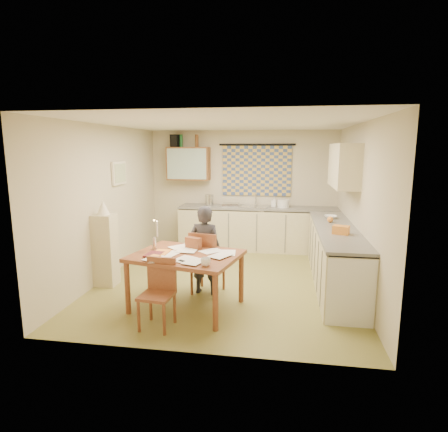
% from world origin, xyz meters
% --- Properties ---
extents(floor, '(4.00, 4.50, 0.02)m').
position_xyz_m(floor, '(0.00, 0.00, -0.01)').
color(floor, olive).
rests_on(floor, ground).
extents(ceiling, '(4.00, 4.50, 0.02)m').
position_xyz_m(ceiling, '(0.00, 0.00, 2.51)').
color(ceiling, white).
rests_on(ceiling, floor).
extents(wall_back, '(4.00, 0.02, 2.50)m').
position_xyz_m(wall_back, '(0.00, 2.26, 1.25)').
color(wall_back, beige).
rests_on(wall_back, floor).
extents(wall_front, '(4.00, 0.02, 2.50)m').
position_xyz_m(wall_front, '(0.00, -2.26, 1.25)').
color(wall_front, beige).
rests_on(wall_front, floor).
extents(wall_left, '(0.02, 4.50, 2.50)m').
position_xyz_m(wall_left, '(-2.01, 0.00, 1.25)').
color(wall_left, beige).
rests_on(wall_left, floor).
extents(wall_right, '(0.02, 4.50, 2.50)m').
position_xyz_m(wall_right, '(2.01, 0.00, 1.25)').
color(wall_right, beige).
rests_on(wall_right, floor).
extents(window_blind, '(1.45, 0.03, 1.05)m').
position_xyz_m(window_blind, '(0.30, 2.22, 1.65)').
color(window_blind, '#394E7D').
rests_on(window_blind, wall_back).
extents(curtain_rod, '(1.60, 0.04, 0.04)m').
position_xyz_m(curtain_rod, '(0.30, 2.20, 2.20)').
color(curtain_rod, black).
rests_on(curtain_rod, wall_back).
extents(wall_cabinet, '(0.90, 0.34, 0.70)m').
position_xyz_m(wall_cabinet, '(-1.15, 2.08, 1.80)').
color(wall_cabinet, brown).
rests_on(wall_cabinet, wall_back).
extents(wall_cabinet_glass, '(0.84, 0.02, 0.64)m').
position_xyz_m(wall_cabinet_glass, '(-1.15, 1.91, 1.80)').
color(wall_cabinet_glass, '#99B2A5').
rests_on(wall_cabinet_glass, wall_back).
extents(upper_cabinet_right, '(0.34, 1.30, 0.70)m').
position_xyz_m(upper_cabinet_right, '(1.83, 0.55, 1.85)').
color(upper_cabinet_right, '#C5B889').
rests_on(upper_cabinet_right, wall_right).
extents(framed_print, '(0.04, 0.50, 0.40)m').
position_xyz_m(framed_print, '(-1.97, 0.40, 1.70)').
color(framed_print, '#F1E8C8').
rests_on(framed_print, wall_left).
extents(print_canvas, '(0.01, 0.42, 0.32)m').
position_xyz_m(print_canvas, '(-1.95, 0.40, 1.70)').
color(print_canvas, silver).
rests_on(print_canvas, wall_left).
extents(counter_back, '(3.30, 0.62, 0.92)m').
position_xyz_m(counter_back, '(0.36, 1.95, 0.45)').
color(counter_back, '#C5B889').
rests_on(counter_back, floor).
extents(counter_right, '(0.62, 2.95, 0.92)m').
position_xyz_m(counter_right, '(1.70, 0.10, 0.45)').
color(counter_right, '#C5B889').
rests_on(counter_right, floor).
extents(stove, '(0.57, 0.57, 0.88)m').
position_xyz_m(stove, '(1.70, -1.11, 0.44)').
color(stove, white).
rests_on(stove, floor).
extents(sink, '(0.65, 0.58, 0.10)m').
position_xyz_m(sink, '(0.30, 1.95, 0.88)').
color(sink, silver).
rests_on(sink, counter_back).
extents(tap, '(0.04, 0.04, 0.28)m').
position_xyz_m(tap, '(0.30, 2.13, 1.06)').
color(tap, silver).
rests_on(tap, counter_back).
extents(dish_rack, '(0.36, 0.32, 0.06)m').
position_xyz_m(dish_rack, '(-0.21, 1.95, 0.95)').
color(dish_rack, silver).
rests_on(dish_rack, counter_back).
extents(kettle, '(0.21, 0.21, 0.24)m').
position_xyz_m(kettle, '(-0.67, 1.95, 1.04)').
color(kettle, silver).
rests_on(kettle, counter_back).
extents(mixing_bowl, '(0.28, 0.28, 0.16)m').
position_xyz_m(mixing_bowl, '(0.88, 1.95, 1.00)').
color(mixing_bowl, white).
rests_on(mixing_bowl, counter_back).
extents(soap_bottle, '(0.15, 0.15, 0.21)m').
position_xyz_m(soap_bottle, '(0.69, 2.00, 1.02)').
color(soap_bottle, white).
rests_on(soap_bottle, counter_back).
extents(bowl, '(0.25, 0.25, 0.05)m').
position_xyz_m(bowl, '(1.70, 0.84, 0.95)').
color(bowl, white).
rests_on(bowl, counter_right).
extents(orange_bag, '(0.26, 0.22, 0.12)m').
position_xyz_m(orange_bag, '(1.70, -0.37, 0.98)').
color(orange_bag, orange).
rests_on(orange_bag, counter_right).
extents(fruit_orange, '(0.10, 0.10, 0.10)m').
position_xyz_m(fruit_orange, '(1.65, 0.47, 0.97)').
color(fruit_orange, orange).
rests_on(fruit_orange, counter_right).
extents(speaker, '(0.20, 0.23, 0.26)m').
position_xyz_m(speaker, '(-1.43, 2.08, 2.28)').
color(speaker, black).
rests_on(speaker, wall_cabinet).
extents(bottle_green, '(0.09, 0.09, 0.26)m').
position_xyz_m(bottle_green, '(-1.31, 2.08, 2.28)').
color(bottle_green, '#195926').
rests_on(bottle_green, wall_cabinet).
extents(bottle_brown, '(0.09, 0.09, 0.26)m').
position_xyz_m(bottle_brown, '(-0.96, 2.08, 2.28)').
color(bottle_brown, brown).
rests_on(bottle_brown, wall_cabinet).
extents(dining_table, '(1.55, 1.31, 0.75)m').
position_xyz_m(dining_table, '(-0.38, -1.15, 0.38)').
color(dining_table, brown).
rests_on(dining_table, floor).
extents(chair_far, '(0.50, 0.50, 0.94)m').
position_xyz_m(chair_far, '(-0.21, -0.58, 0.29)').
color(chair_far, brown).
rests_on(chair_far, floor).
extents(chair_near, '(0.41, 0.41, 0.83)m').
position_xyz_m(chair_near, '(-0.58, -1.74, 0.26)').
color(chair_near, brown).
rests_on(chair_near, floor).
extents(person, '(0.54, 0.41, 1.32)m').
position_xyz_m(person, '(-0.24, -0.60, 0.66)').
color(person, black).
rests_on(person, floor).
extents(shelf_stand, '(0.32, 0.30, 1.13)m').
position_xyz_m(shelf_stand, '(-1.84, -0.51, 0.56)').
color(shelf_stand, '#C5B889').
rests_on(shelf_stand, floor).
extents(lampshade, '(0.20, 0.20, 0.22)m').
position_xyz_m(lampshade, '(-1.84, -0.51, 1.24)').
color(lampshade, '#F1E8C8').
rests_on(lampshade, shelf_stand).
extents(letter_rack, '(0.24, 0.18, 0.16)m').
position_xyz_m(letter_rack, '(-0.34, -0.87, 0.83)').
color(letter_rack, brown).
rests_on(letter_rack, dining_table).
extents(mug, '(0.14, 0.14, 0.10)m').
position_xyz_m(mug, '(-0.02, -1.60, 0.80)').
color(mug, white).
rests_on(mug, dining_table).
extents(magazine, '(0.24, 0.30, 0.03)m').
position_xyz_m(magazine, '(-0.87, -1.27, 0.76)').
color(magazine, maroon).
rests_on(magazine, dining_table).
extents(book, '(0.22, 0.29, 0.02)m').
position_xyz_m(book, '(-0.81, -1.16, 0.76)').
color(book, orange).
rests_on(book, dining_table).
extents(orange_box, '(0.14, 0.12, 0.04)m').
position_xyz_m(orange_box, '(-0.71, -1.40, 0.77)').
color(orange_box, orange).
rests_on(orange_box, dining_table).
extents(eyeglasses, '(0.13, 0.11, 0.02)m').
position_xyz_m(eyeglasses, '(-0.32, -1.50, 0.76)').
color(eyeglasses, black).
rests_on(eyeglasses, dining_table).
extents(candle_holder, '(0.06, 0.06, 0.18)m').
position_xyz_m(candle_holder, '(-0.87, -0.98, 0.84)').
color(candle_holder, silver).
rests_on(candle_holder, dining_table).
extents(candle, '(0.03, 0.03, 0.22)m').
position_xyz_m(candle, '(-0.83, -0.98, 1.04)').
color(candle, white).
rests_on(candle, dining_table).
extents(candle_flame, '(0.02, 0.02, 0.02)m').
position_xyz_m(candle_flame, '(-0.85, -1.01, 1.16)').
color(candle_flame, '#FFCC66').
rests_on(candle_flame, dining_table).
extents(papers, '(1.13, 1.01, 0.02)m').
position_xyz_m(papers, '(-0.36, -1.20, 0.76)').
color(papers, white).
rests_on(papers, dining_table).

